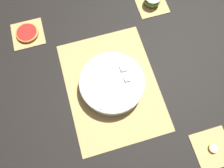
% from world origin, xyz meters
% --- Properties ---
extents(ground_plane, '(6.00, 6.00, 0.00)m').
position_xyz_m(ground_plane, '(0.00, 0.00, 0.00)').
color(ground_plane, black).
extents(bamboo_mat_center, '(0.49, 0.36, 0.01)m').
position_xyz_m(bamboo_mat_center, '(-0.00, 0.00, 0.00)').
color(bamboo_mat_center, tan).
rests_on(bamboo_mat_center, ground_plane).
extents(coaster_mat_near_left, '(0.14, 0.14, 0.01)m').
position_xyz_m(coaster_mat_near_left, '(-0.34, -0.29, 0.00)').
color(coaster_mat_near_left, tan).
rests_on(coaster_mat_near_left, ground_plane).
extents(coaster_mat_near_right, '(0.14, 0.14, 0.01)m').
position_xyz_m(coaster_mat_near_right, '(0.34, -0.29, 0.00)').
color(coaster_mat_near_right, tan).
rests_on(coaster_mat_near_right, ground_plane).
extents(coaster_mat_far_right, '(0.14, 0.14, 0.01)m').
position_xyz_m(coaster_mat_far_right, '(0.34, 0.29, 0.00)').
color(coaster_mat_far_right, tan).
rests_on(coaster_mat_far_right, ground_plane).
extents(fruit_salad_bowl, '(0.26, 0.26, 0.06)m').
position_xyz_m(fruit_salad_bowl, '(-0.00, -0.00, 0.04)').
color(fruit_salad_bowl, silver).
rests_on(fruit_salad_bowl, bamboo_mat_center).
extents(apple_half, '(0.07, 0.07, 0.04)m').
position_xyz_m(apple_half, '(0.34, -0.29, 0.03)').
color(apple_half, '#7FAD38').
rests_on(apple_half, coaster_mat_near_right).
extents(banana_coin_single, '(0.04, 0.04, 0.01)m').
position_xyz_m(banana_coin_single, '(-0.34, -0.29, 0.01)').
color(banana_coin_single, beige).
rests_on(banana_coin_single, coaster_mat_near_left).
extents(grapefruit_slice, '(0.10, 0.10, 0.01)m').
position_xyz_m(grapefruit_slice, '(0.34, 0.29, 0.01)').
color(grapefruit_slice, '#B2231E').
rests_on(grapefruit_slice, coaster_mat_far_right).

